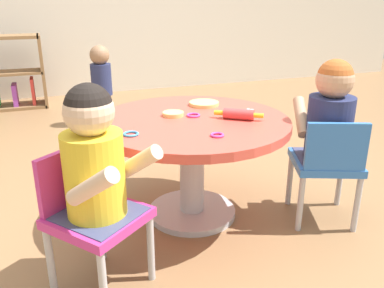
{
  "coord_description": "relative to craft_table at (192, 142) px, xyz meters",
  "views": [
    {
      "loc": [
        -0.62,
        -1.72,
        1.05
      ],
      "look_at": [
        0.0,
        0.0,
        0.38
      ],
      "focal_mm": 37.94,
      "sensor_mm": 36.0,
      "label": 1
    }
  ],
  "objects": [
    {
      "name": "ground_plane",
      "position": [
        0.0,
        0.0,
        -0.39
      ],
      "size": [
        10.0,
        10.0,
        0.0
      ],
      "primitive_type": "plane",
      "color": "olive"
    },
    {
      "name": "craft_table",
      "position": [
        0.0,
        0.0,
        0.0
      ],
      "size": [
        0.92,
        0.92,
        0.51
      ],
      "color": "silver",
      "rests_on": "ground"
    },
    {
      "name": "child_chair_left",
      "position": [
        -0.52,
        -0.37,
        -0.09
      ],
      "size": [
        0.42,
        0.42,
        0.54
      ],
      "color": "#B7B7BC",
      "rests_on": "ground"
    },
    {
      "name": "seated_child_left",
      "position": [
        -0.5,
        -0.4,
        0.14
      ],
      "size": [
        0.43,
        0.44,
        0.51
      ],
      "color": "#3F4772",
      "rests_on": "ground"
    },
    {
      "name": "child_chair_right",
      "position": [
        0.58,
        -0.27,
        -0.09
      ],
      "size": [
        0.39,
        0.39,
        0.54
      ],
      "color": "#B7B7BC",
      "rests_on": "ground"
    },
    {
      "name": "seated_child_right",
      "position": [
        0.6,
        -0.23,
        0.14
      ],
      "size": [
        0.38,
        0.42,
        0.51
      ],
      "color": "#3F4772",
      "rests_on": "ground"
    },
    {
      "name": "toddler_standing",
      "position": [
        -0.19,
        1.71,
        -0.03
      ],
      "size": [
        0.17,
        0.17,
        0.67
      ],
      "color": "#33384C",
      "rests_on": "ground"
    },
    {
      "name": "rolling_pin",
      "position": [
        0.2,
        -0.08,
        0.14
      ],
      "size": [
        0.2,
        0.15,
        0.05
      ],
      "color": "#D83F3F",
      "rests_on": "craft_table"
    },
    {
      "name": "craft_scissors",
      "position": [
        0.27,
        -0.01,
        0.12
      ],
      "size": [
        0.13,
        0.13,
        0.01
      ],
      "color": "silver",
      "rests_on": "craft_table"
    },
    {
      "name": "playdough_blob_0",
      "position": [
        0.14,
        0.21,
        0.12
      ],
      "size": [
        0.15,
        0.15,
        0.02
      ],
      "primitive_type": "cylinder",
      "color": "#F2CC72",
      "rests_on": "craft_table"
    },
    {
      "name": "playdough_blob_1",
      "position": [
        -0.07,
        0.07,
        0.13
      ],
      "size": [
        0.1,
        0.1,
        0.02
      ],
      "primitive_type": "cylinder",
      "color": "#F2CC72",
      "rests_on": "craft_table"
    },
    {
      "name": "cookie_cutter_0",
      "position": [
        0.01,
        -0.27,
        0.12
      ],
      "size": [
        0.06,
        0.06,
        0.01
      ],
      "primitive_type": "torus",
      "color": "#D83FA5",
      "rests_on": "craft_table"
    },
    {
      "name": "cookie_cutter_1",
      "position": [
        0.02,
        0.04,
        0.12
      ],
      "size": [
        0.07,
        0.07,
        0.01
      ],
      "primitive_type": "torus",
      "color": "#D83FA5",
      "rests_on": "craft_table"
    },
    {
      "name": "cookie_cutter_2",
      "position": [
        -0.32,
        -0.14,
        0.12
      ],
      "size": [
        0.07,
        0.07,
        0.01
      ],
      "primitive_type": "torus",
      "color": "#3F99D8",
      "rests_on": "craft_table"
    }
  ]
}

